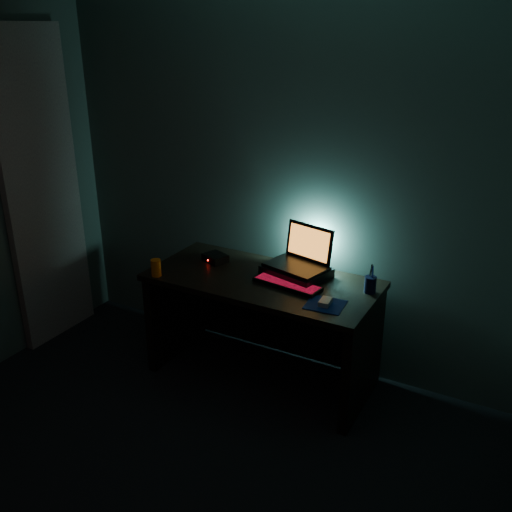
# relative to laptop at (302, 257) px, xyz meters

# --- Properties ---
(room) EXTENTS (3.50, 4.00, 2.50)m
(room) POSITION_rel_laptop_xyz_m (-0.19, -1.81, 0.38)
(room) COLOR black
(room) RESTS_ON ground
(desk) EXTENTS (1.50, 0.70, 0.75)m
(desk) POSITION_rel_laptop_xyz_m (-0.19, -0.14, -0.38)
(desk) COLOR black
(desk) RESTS_ON ground
(curtain) EXTENTS (0.06, 0.65, 2.30)m
(curtain) POSITION_rel_laptop_xyz_m (-1.90, -0.39, 0.28)
(curtain) COLOR #C7B09F
(curtain) RESTS_ON ground
(riser) EXTENTS (0.46, 0.39, 0.06)m
(riser) POSITION_rel_laptop_xyz_m (-0.01, -0.05, -0.09)
(riser) COLOR black
(riser) RESTS_ON desk
(laptop) EXTENTS (0.43, 0.36, 0.26)m
(laptop) POSITION_rel_laptop_xyz_m (0.00, 0.00, 0.00)
(laptop) COLOR black
(laptop) RESTS_ON riser
(keyboard) EXTENTS (0.46, 0.20, 0.03)m
(keyboard) POSITION_rel_laptop_xyz_m (0.01, -0.22, -0.11)
(keyboard) COLOR black
(keyboard) RESTS_ON desk
(mousepad) EXTENTS (0.24, 0.22, 0.00)m
(mousepad) POSITION_rel_laptop_xyz_m (0.31, -0.35, -0.12)
(mousepad) COLOR navy
(mousepad) RESTS_ON desk
(mouse) EXTENTS (0.07, 0.11, 0.03)m
(mouse) POSITION_rel_laptop_xyz_m (0.31, -0.35, -0.10)
(mouse) COLOR gray
(mouse) RESTS_ON mousepad
(pen_cup) EXTENTS (0.09, 0.09, 0.10)m
(pen_cup) POSITION_rel_laptop_xyz_m (0.49, -0.06, -0.07)
(pen_cup) COLOR black
(pen_cup) RESTS_ON desk
(juice_glass) EXTENTS (0.07, 0.07, 0.11)m
(juice_glass) POSITION_rel_laptop_xyz_m (-0.82, -0.49, -0.06)
(juice_glass) COLOR orange
(juice_glass) RESTS_ON desk
(router) EXTENTS (0.19, 0.17, 0.05)m
(router) POSITION_rel_laptop_xyz_m (-0.61, -0.10, -0.09)
(router) COLOR black
(router) RESTS_ON desk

